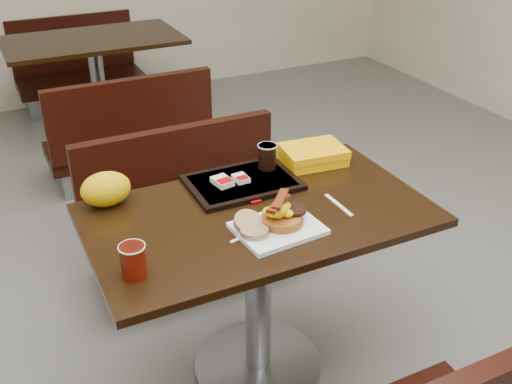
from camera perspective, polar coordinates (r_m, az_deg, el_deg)
name	(u,v)px	position (r m, az deg, el deg)	size (l,w,h in m)	color
floor	(258,367)	(2.59, 0.20, -16.22)	(6.00, 7.00, 0.01)	slate
table_near	(258,295)	(2.34, 0.21, -9.75)	(1.20, 0.70, 0.75)	black
bench_near_n	(193,214)	(2.88, -5.95, -2.07)	(1.00, 0.46, 0.72)	black
table_far	(99,90)	(4.55, -14.60, 9.33)	(1.20, 0.70, 0.75)	black
bench_far_s	(125,126)	(3.92, -12.23, 6.15)	(1.00, 0.46, 0.72)	black
bench_far_n	(79,66)	(5.22, -16.35, 11.39)	(1.00, 0.46, 0.72)	black
platter	(278,228)	(2.02, 2.07, -3.46)	(0.28, 0.22, 0.02)	white
pancake_stack	(282,219)	(2.02, 2.48, -2.58)	(0.14, 0.14, 0.03)	#A2531B
sausage_patty	(294,210)	(2.04, 3.62, -1.67)	(0.08, 0.08, 0.01)	black
scrambled_eggs	(280,211)	(1.99, 2.24, -1.81)	(0.10, 0.08, 0.05)	#FFE505
bacon_strips	(279,203)	(1.97, 2.15, -1.01)	(0.16, 0.07, 0.01)	#401104
muffin_bottom	(254,231)	(1.97, -0.17, -3.72)	(0.09, 0.09, 0.02)	tan
muffin_top	(248,222)	(1.99, -0.76, -2.86)	(0.10, 0.10, 0.02)	tan
coffee_cup_near	(133,261)	(1.82, -11.52, -6.42)	(0.08, 0.08, 0.11)	maroon
fork	(241,238)	(1.98, -1.46, -4.34)	(0.11, 0.02, 0.00)	white
knife	(339,205)	(2.18, 7.82, -1.21)	(0.17, 0.01, 0.00)	white
condiment_syrup	(248,214)	(2.10, -0.76, -2.11)	(0.04, 0.03, 0.01)	#BE6A08
condiment_ketchup	(255,201)	(2.18, -0.10, -0.85)	(0.04, 0.03, 0.01)	#8C0504
tray	(242,182)	(2.29, -1.30, 0.91)	(0.41, 0.29, 0.02)	black
hashbrown_sleeve_left	(222,181)	(2.26, -3.20, 1.00)	(0.06, 0.08, 0.02)	silver
hashbrown_sleeve_right	(241,178)	(2.28, -1.44, 1.30)	(0.05, 0.07, 0.02)	silver
coffee_cup_far	(267,157)	(2.36, 1.07, 3.37)	(0.07, 0.07, 0.10)	black
clamshell	(313,155)	(2.47, 5.42, 3.53)	(0.25, 0.19, 0.07)	#FEAA04
paper_bag	(106,189)	(2.21, -14.02, 0.28)	(0.18, 0.13, 0.12)	orange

